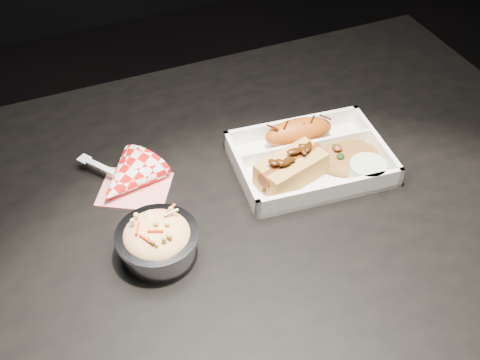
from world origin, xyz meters
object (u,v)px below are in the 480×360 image
at_px(dining_table, 238,235).
at_px(food_tray, 310,162).
at_px(napkin_fork, 126,180).
at_px(fried_pastry, 298,132).
at_px(foil_coleslaw_cup, 157,240).
at_px(hotdog, 291,167).

relative_size(dining_table, food_tray, 4.50).
distance_m(food_tray, napkin_fork, 0.31).
relative_size(dining_table, fried_pastry, 9.87).
height_order(dining_table, napkin_fork, napkin_fork).
distance_m(dining_table, food_tray, 0.17).
bearing_deg(napkin_fork, foil_coleslaw_cup, -32.46).
bearing_deg(napkin_fork, dining_table, 25.12).
distance_m(hotdog, napkin_fork, 0.27).
xyz_separation_m(food_tray, hotdog, (-0.05, -0.02, 0.02)).
height_order(food_tray, fried_pastry, fried_pastry).
bearing_deg(foil_coleslaw_cup, napkin_fork, 92.37).
bearing_deg(food_tray, fried_pastry, 90.00).
relative_size(foil_coleslaw_cup, napkin_fork, 0.74).
bearing_deg(dining_table, food_tray, 8.92).
bearing_deg(fried_pastry, dining_table, -152.27).
distance_m(food_tray, fried_pastry, 0.06).
xyz_separation_m(food_tray, napkin_fork, (-0.30, 0.07, 0.01)).
bearing_deg(napkin_fork, fried_pastry, 52.64).
bearing_deg(foil_coleslaw_cup, dining_table, 22.91).
bearing_deg(fried_pastry, food_tray, -95.66).
height_order(dining_table, food_tray, food_tray).
bearing_deg(napkin_fork, hotdog, 35.28).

